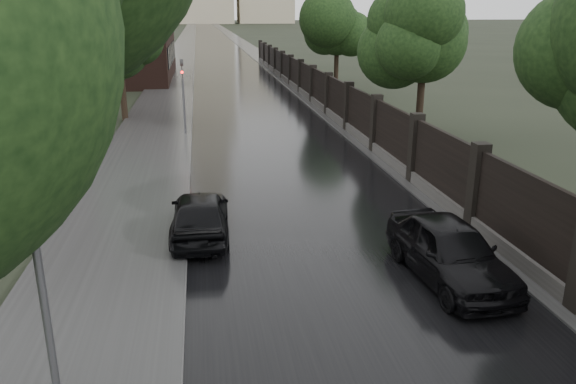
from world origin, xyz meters
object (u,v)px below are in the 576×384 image
Objects in this scene: hatchback_left at (200,214)px; car_right_near at (450,251)px; traffic_light at (183,91)px; tree_right_c at (337,29)px; lamp_post at (48,328)px; tree_right_b at (425,41)px; tree_left_far at (117,31)px.

car_right_near is at bearing 150.02° from hatchback_left.
traffic_light is at bearing -85.36° from hatchback_left.
hatchback_left is 7.11m from car_right_near.
traffic_light is (-11.80, -15.01, -2.55)m from tree_right_c.
lamp_post is at bearing -92.68° from traffic_light.
tree_right_b is 24.33m from lamp_post.
hatchback_left is 0.92× the size of car_right_near.
traffic_light is 19.31m from car_right_near.
tree_left_far is 1.64× the size of car_right_near.
tree_right_c reaches higher than traffic_light.
tree_right_c is at bearing 71.48° from lamp_post.
tree_left_far is 20.29m from hatchback_left.
lamp_post is at bearing -108.52° from tree_right_c.
lamp_post is 23.52m from traffic_light.
tree_left_far is 6.84m from traffic_light.
hatchback_left is (1.80, 9.22, -1.96)m from lamp_post.
tree_right_b is 18.00m from tree_right_c.
tree_right_c is 1.75× the size of traffic_light.
tree_left_far is at bearing -75.32° from hatchback_left.
tree_left_far is 25.68m from car_right_near.
tree_left_far is 1.05× the size of tree_right_c.
tree_right_b is at bearing -90.00° from tree_right_c.
tree_right_b is at bearing 57.82° from lamp_post.
lamp_post is at bearing -84.79° from tree_left_far.
traffic_light is 14.39m from hatchback_left.
tree_right_c reaches higher than hatchback_left.
tree_right_c is at bearing -108.93° from hatchback_left.
lamp_post is (-12.90, -20.50, -2.28)m from tree_right_b.
hatchback_left is (0.70, -14.28, -1.69)m from traffic_light.
traffic_light is at bearing 87.32° from lamp_post.
tree_left_far is 28.73m from lamp_post.
lamp_post reaches higher than car_right_near.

